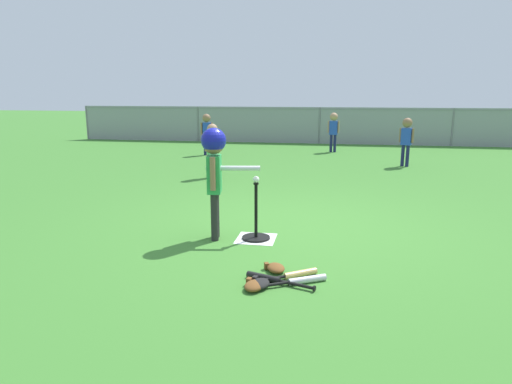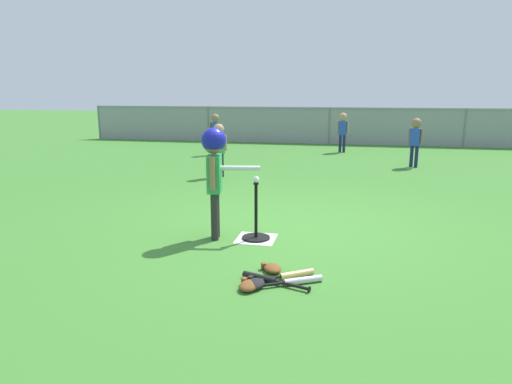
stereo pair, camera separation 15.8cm
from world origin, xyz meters
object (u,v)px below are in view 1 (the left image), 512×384
spare_bat_wood (294,275)px  fielder_near_left (334,127)px  spare_bat_silver (300,281)px  glove_by_plate (254,285)px  batter_child (215,161)px  fielder_deep_center (213,143)px  glove_tossed_aside (275,268)px  baseball_on_tee (256,179)px  fielder_near_right (407,135)px  glove_near_bats (259,284)px  spare_bat_black (270,279)px  fielder_deep_left (207,129)px  batting_tee (256,230)px

spare_bat_wood → fielder_near_left: bearing=88.1°
spare_bat_silver → glove_by_plate: size_ratio=2.65×
batter_child → spare_bat_wood: bearing=-44.4°
fielder_deep_center → glove_by_plate: size_ratio=4.25×
fielder_near_left → batter_child: bearing=-99.2°
glove_by_plate → glove_tossed_aside: 0.44m
baseball_on_tee → fielder_near_right: (2.42, 5.56, -0.00)m
baseball_on_tee → batter_child: (-0.45, -0.07, 0.21)m
fielder_deep_center → spare_bat_silver: size_ratio=1.60×
spare_bat_wood → fielder_deep_center: bearing=113.4°
glove_by_plate → glove_near_bats: 0.06m
fielder_deep_center → glove_near_bats: fielder_deep_center is taller
spare_bat_black → glove_tossed_aside: glove_tossed_aside is taller
fielder_deep_center → spare_bat_wood: (1.99, -4.60, -0.64)m
baseball_on_tee → glove_tossed_aside: baseball_on_tee is taller
fielder_near_left → fielder_deep_center: fielder_near_left is taller
spare_bat_wood → glove_tossed_aside: (-0.18, 0.12, 0.01)m
glove_near_bats → glove_by_plate: bearing=-132.7°
baseball_on_tee → fielder_deep_center: size_ratio=0.07×
spare_bat_wood → spare_bat_black: size_ratio=0.91×
fielder_near_right → spare_bat_black: (-2.09, -6.71, -0.66)m
batter_child → spare_bat_silver: batter_child is taller
fielder_deep_left → glove_tossed_aside: 8.03m
baseball_on_tee → glove_by_plate: bearing=-81.0°
spare_bat_silver → spare_bat_wood: 0.14m
fielder_deep_center → glove_by_plate: fielder_deep_center is taller
batting_tee → batter_child: bearing=-171.2°
spare_bat_black → glove_near_bats: glove_near_bats is taller
fielder_near_left → spare_bat_black: fielder_near_left is taller
fielder_near_left → spare_bat_wood: fielder_near_left is taller
fielder_near_left → glove_near_bats: fielder_near_left is taller
spare_bat_silver → spare_bat_black: same height
spare_bat_black → glove_by_plate: (-0.12, -0.17, 0.01)m
fielder_deep_center → glove_tossed_aside: (1.81, -4.48, -0.64)m
fielder_near_right → fielder_deep_left: fielder_near_right is taller
glove_by_plate → fielder_near_right: bearing=72.2°
fielder_near_left → fielder_deep_center: (-2.28, -4.16, -0.02)m
glove_by_plate → batter_child: bearing=117.8°
spare_bat_silver → spare_bat_black: bearing=-178.8°
fielder_deep_left → glove_by_plate: (2.65, -7.92, -0.65)m
spare_bat_silver → glove_near_bats: size_ratio=2.56×
fielder_near_right → glove_near_bats: fielder_near_right is taller
baseball_on_tee → spare_bat_silver: (0.59, -1.15, -0.66)m
glove_near_bats → fielder_deep_left: bearing=108.9°
fielder_deep_center → fielder_near_right: bearing=27.1°
fielder_deep_center → spare_bat_silver: fielder_deep_center is taller
spare_bat_silver → glove_tossed_aside: size_ratio=2.45×
fielder_near_right → glove_by_plate: size_ratio=4.39×
spare_bat_wood → glove_near_bats: 0.38m
batter_child → spare_bat_black: size_ratio=1.99×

